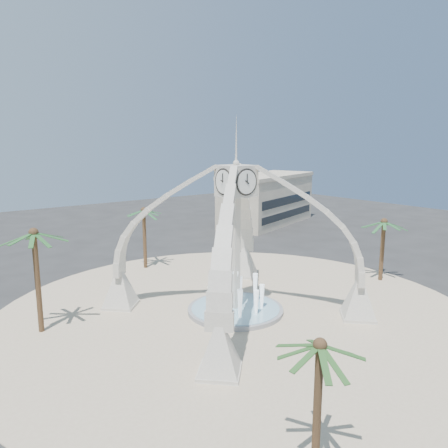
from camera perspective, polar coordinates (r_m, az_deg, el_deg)
ground at (r=37.44m, az=1.50°, el=-11.45°), size 140.00×140.00×0.00m
plaza at (r=37.43m, az=1.50°, el=-11.41°), size 40.00×40.00×0.06m
clock_tower at (r=35.50m, az=1.55°, el=-1.70°), size 17.94×17.94×16.30m
fountain at (r=37.33m, az=1.50°, el=-11.04°), size 8.00×8.00×3.62m
building_ne at (r=76.17m, az=5.65°, el=3.29°), size 21.87×14.17×8.60m
palm_east at (r=46.84m, az=20.18°, el=0.19°), size 5.46×5.46×7.00m
palm_west at (r=34.39m, az=-23.60°, el=-1.27°), size 4.85×4.85×8.47m
palm_north at (r=49.12m, az=-10.45°, el=1.66°), size 4.66×4.66×7.42m
palm_south at (r=19.32m, az=12.43°, el=-15.43°), size 5.03×5.03×6.51m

